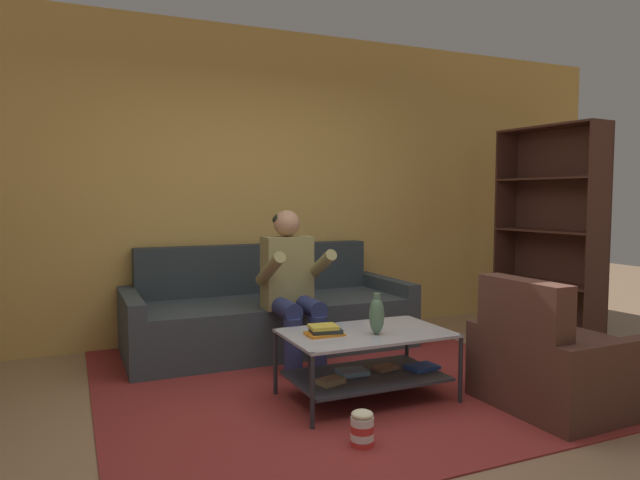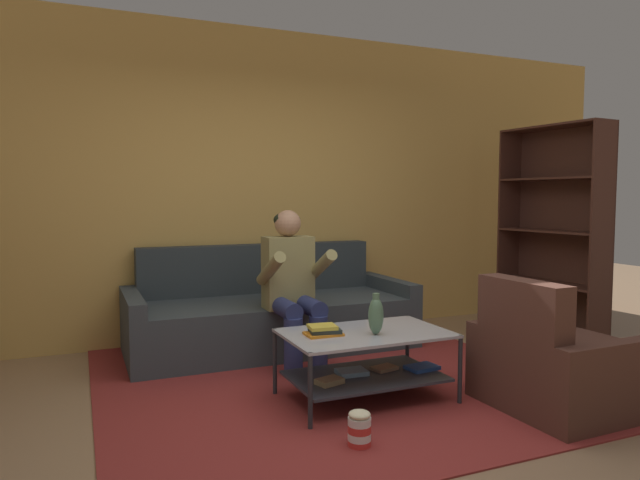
# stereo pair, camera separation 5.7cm
# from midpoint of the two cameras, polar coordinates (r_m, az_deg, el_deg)

# --- Properties ---
(ground) EXTENTS (16.80, 16.80, 0.00)m
(ground) POSITION_cam_midpoint_polar(r_m,az_deg,el_deg) (3.44, 5.41, -18.38)
(ground) COLOR #997655
(back_partition) EXTENTS (8.40, 0.12, 2.90)m
(back_partition) POSITION_cam_midpoint_polar(r_m,az_deg,el_deg) (5.47, -6.92, 5.57)
(back_partition) COLOR #D5A450
(back_partition) RESTS_ON ground
(couch) EXTENTS (2.44, 1.00, 0.89)m
(couch) POSITION_cam_midpoint_polar(r_m,az_deg,el_deg) (5.07, -4.72, -7.51)
(couch) COLOR #374044
(couch) RESTS_ON ground
(person_seated_center) EXTENTS (0.50, 0.58, 1.22)m
(person_seated_center) POSITION_cam_midpoint_polar(r_m,az_deg,el_deg) (4.46, -2.38, -4.18)
(person_seated_center) COLOR navy
(person_seated_center) RESTS_ON ground
(coffee_table) EXTENTS (1.06, 0.66, 0.45)m
(coffee_table) POSITION_cam_midpoint_polar(r_m,az_deg,el_deg) (3.81, 5.06, -11.43)
(coffee_table) COLOR #B1B3BC
(coffee_table) RESTS_ON ground
(area_rug) EXTENTS (3.14, 3.43, 0.01)m
(area_rug) POSITION_cam_midpoint_polar(r_m,az_deg,el_deg) (4.39, 0.07, -13.23)
(area_rug) COLOR maroon
(area_rug) RESTS_ON ground
(vase) EXTENTS (0.10, 0.10, 0.27)m
(vase) POSITION_cam_midpoint_polar(r_m,az_deg,el_deg) (3.68, 6.05, -7.49)
(vase) COLOR #537656
(vase) RESTS_ON coffee_table
(book_stack) EXTENTS (0.24, 0.19, 0.06)m
(book_stack) POSITION_cam_midpoint_polar(r_m,az_deg,el_deg) (3.67, 0.81, -9.03)
(book_stack) COLOR orange
(book_stack) RESTS_ON coffee_table
(bookshelf) EXTENTS (0.41, 1.11, 2.00)m
(bookshelf) POSITION_cam_midpoint_polar(r_m,az_deg,el_deg) (6.00, 22.19, -1.62)
(bookshelf) COLOR #49281F
(bookshelf) RESTS_ON ground
(armchair) EXTENTS (0.90, 0.87, 0.83)m
(armchair) POSITION_cam_midpoint_polar(r_m,az_deg,el_deg) (3.97, 23.29, -11.55)
(armchair) COLOR #4F2D23
(armchair) RESTS_ON ground
(popcorn_tub) EXTENTS (0.12, 0.12, 0.20)m
(popcorn_tub) POSITION_cam_midpoint_polar(r_m,az_deg,el_deg) (3.19, 4.50, -18.31)
(popcorn_tub) COLOR red
(popcorn_tub) RESTS_ON ground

